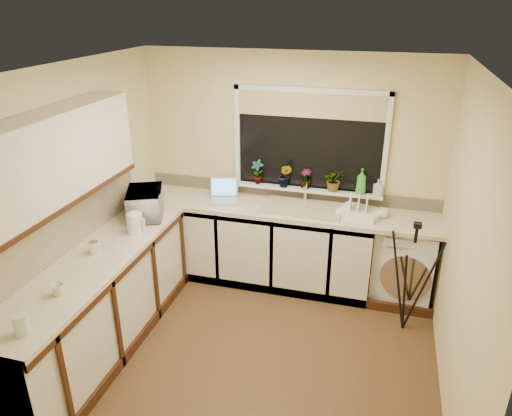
# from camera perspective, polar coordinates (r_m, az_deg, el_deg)

# --- Properties ---
(floor) EXTENTS (3.20, 3.20, 0.00)m
(floor) POSITION_cam_1_polar(r_m,az_deg,el_deg) (4.53, -0.45, -16.41)
(floor) COLOR brown
(floor) RESTS_ON ground
(ceiling) EXTENTS (3.20, 3.20, 0.00)m
(ceiling) POSITION_cam_1_polar(r_m,az_deg,el_deg) (3.49, -0.58, 16.04)
(ceiling) COLOR white
(ceiling) RESTS_ON ground
(wall_back) EXTENTS (3.20, 0.00, 3.20)m
(wall_back) POSITION_cam_1_polar(r_m,az_deg,el_deg) (5.20, 4.03, 4.67)
(wall_back) COLOR beige
(wall_back) RESTS_ON ground
(wall_front) EXTENTS (3.20, 0.00, 3.20)m
(wall_front) POSITION_cam_1_polar(r_m,az_deg,el_deg) (2.67, -9.71, -16.05)
(wall_front) COLOR beige
(wall_front) RESTS_ON ground
(wall_left) EXTENTS (0.00, 3.00, 3.00)m
(wall_left) POSITION_cam_1_polar(r_m,az_deg,el_deg) (4.52, -20.40, 0.18)
(wall_left) COLOR beige
(wall_left) RESTS_ON ground
(wall_right) EXTENTS (0.00, 3.00, 3.00)m
(wall_right) POSITION_cam_1_polar(r_m,az_deg,el_deg) (3.79, 23.56, -4.95)
(wall_right) COLOR beige
(wall_right) RESTS_ON ground
(base_cabinet_back) EXTENTS (2.55, 0.60, 0.86)m
(base_cabinet_back) POSITION_cam_1_polar(r_m,az_deg,el_deg) (5.32, -0.31, -4.16)
(base_cabinet_back) COLOR silver
(base_cabinet_back) RESTS_ON floor
(base_cabinet_left) EXTENTS (0.54, 2.40, 0.86)m
(base_cabinet_left) POSITION_cam_1_polar(r_m,az_deg,el_deg) (4.52, -17.94, -11.00)
(base_cabinet_left) COLOR silver
(base_cabinet_left) RESTS_ON floor
(worktop_back) EXTENTS (3.20, 0.60, 0.04)m
(worktop_back) POSITION_cam_1_polar(r_m,az_deg,el_deg) (5.06, 3.23, -0.09)
(worktop_back) COLOR beige
(worktop_back) RESTS_ON base_cabinet_back
(worktop_left) EXTENTS (0.60, 2.40, 0.04)m
(worktop_left) POSITION_cam_1_polar(r_m,az_deg,el_deg) (4.29, -18.69, -6.02)
(worktop_left) COLOR beige
(worktop_left) RESTS_ON base_cabinet_left
(upper_cabinet) EXTENTS (0.28, 1.90, 0.70)m
(upper_cabinet) POSITION_cam_1_polar(r_m,az_deg,el_deg) (3.91, -23.34, 5.13)
(upper_cabinet) COLOR silver
(upper_cabinet) RESTS_ON wall_left
(splashback_left) EXTENTS (0.02, 2.40, 0.45)m
(splashback_left) POSITION_cam_1_polar(r_m,az_deg,el_deg) (4.34, -22.29, -2.57)
(splashback_left) COLOR beige
(splashback_left) RESTS_ON wall_left
(splashback_back) EXTENTS (3.20, 0.02, 0.14)m
(splashback_back) POSITION_cam_1_polar(r_m,az_deg,el_deg) (5.28, 3.93, 2.01)
(splashback_back) COLOR beige
(splashback_back) RESTS_ON wall_back
(window_glass) EXTENTS (1.50, 0.02, 1.00)m
(window_glass) POSITION_cam_1_polar(r_m,az_deg,el_deg) (5.06, 6.34, 7.89)
(window_glass) COLOR black
(window_glass) RESTS_ON wall_back
(window_blind) EXTENTS (1.50, 0.02, 0.25)m
(window_blind) POSITION_cam_1_polar(r_m,az_deg,el_deg) (4.95, 6.49, 11.99)
(window_blind) COLOR tan
(window_blind) RESTS_ON wall_back
(windowsill) EXTENTS (1.60, 0.14, 0.03)m
(windowsill) POSITION_cam_1_polar(r_m,az_deg,el_deg) (5.17, 5.98, 2.23)
(windowsill) COLOR white
(windowsill) RESTS_ON wall_back
(sink) EXTENTS (0.82, 0.46, 0.03)m
(sink) POSITION_cam_1_polar(r_m,az_deg,el_deg) (5.01, 5.47, 0.01)
(sink) COLOR tan
(sink) RESTS_ON worktop_back
(faucet) EXTENTS (0.03, 0.03, 0.24)m
(faucet) POSITION_cam_1_polar(r_m,az_deg,el_deg) (5.13, 5.88, 1.88)
(faucet) COLOR silver
(faucet) RESTS_ON worktop_back
(washing_machine) EXTENTS (0.66, 0.65, 0.84)m
(washing_machine) POSITION_cam_1_polar(r_m,az_deg,el_deg) (5.23, 17.27, -6.05)
(washing_machine) COLOR white
(washing_machine) RESTS_ON floor
(laptop) EXTENTS (0.36, 0.36, 0.22)m
(laptop) POSITION_cam_1_polar(r_m,az_deg,el_deg) (5.23, -3.82, 1.63)
(laptop) COLOR #AAABB3
(laptop) RESTS_ON worktop_back
(kettle) EXTENTS (0.15, 0.15, 0.19)m
(kettle) POSITION_cam_1_polar(r_m,az_deg,el_deg) (4.59, -14.16, -1.80)
(kettle) COLOR white
(kettle) RESTS_ON worktop_left
(dish_rack) EXTENTS (0.48, 0.41, 0.06)m
(dish_rack) POSITION_cam_1_polar(r_m,az_deg,el_deg) (4.95, 12.21, -0.53)
(dish_rack) COLOR white
(dish_rack) RESTS_ON worktop_back
(tripod) EXTENTS (0.66, 0.66, 1.12)m
(tripod) POSITION_cam_1_polar(r_m,az_deg,el_deg) (4.67, 17.76, -7.91)
(tripod) COLOR black
(tripod) RESTS_ON floor
(glass_jug) EXTENTS (0.10, 0.10, 0.15)m
(glass_jug) POSITION_cam_1_polar(r_m,az_deg,el_deg) (3.55, -26.05, -12.28)
(glass_jug) COLOR silver
(glass_jug) RESTS_ON worktop_left
(steel_jar) EXTENTS (0.08, 0.08, 0.11)m
(steel_jar) POSITION_cam_1_polar(r_m,az_deg,el_deg) (4.34, -18.63, -4.50)
(steel_jar) COLOR silver
(steel_jar) RESTS_ON worktop_left
(microwave) EXTENTS (0.50, 0.58, 0.27)m
(microwave) POSITION_cam_1_polar(r_m,az_deg,el_deg) (4.91, -12.99, 0.55)
(microwave) COLOR white
(microwave) RESTS_ON worktop_left
(plant_a) EXTENTS (0.16, 0.13, 0.27)m
(plant_a) POSITION_cam_1_polar(r_m,az_deg,el_deg) (5.22, 0.16, 4.30)
(plant_a) COLOR #999999
(plant_a) RESTS_ON windowsill
(plant_b) EXTENTS (0.16, 0.14, 0.26)m
(plant_b) POSITION_cam_1_polar(r_m,az_deg,el_deg) (5.12, 3.46, 3.83)
(plant_b) COLOR #999999
(plant_b) RESTS_ON windowsill
(plant_c) EXTENTS (0.15, 0.15, 0.21)m
(plant_c) POSITION_cam_1_polar(r_m,az_deg,el_deg) (5.13, 5.88, 3.49)
(plant_c) COLOR #999999
(plant_c) RESTS_ON windowsill
(plant_d) EXTENTS (0.26, 0.23, 0.24)m
(plant_d) POSITION_cam_1_polar(r_m,az_deg,el_deg) (5.09, 9.27, 3.32)
(plant_d) COLOR #999999
(plant_d) RESTS_ON windowsill
(soap_bottle_green) EXTENTS (0.11, 0.11, 0.27)m
(soap_bottle_green) POSITION_cam_1_polar(r_m,az_deg,el_deg) (5.06, 12.38, 3.10)
(soap_bottle_green) COLOR green
(soap_bottle_green) RESTS_ON windowsill
(soap_bottle_clear) EXTENTS (0.09, 0.09, 0.17)m
(soap_bottle_clear) POSITION_cam_1_polar(r_m,az_deg,el_deg) (5.06, 14.23, 2.35)
(soap_bottle_clear) COLOR #999999
(soap_bottle_clear) RESTS_ON windowsill
(cup_back) EXTENTS (0.11, 0.11, 0.09)m
(cup_back) POSITION_cam_1_polar(r_m,az_deg,el_deg) (4.95, 14.78, -0.61)
(cup_back) COLOR white
(cup_back) RESTS_ON worktop_back
(cup_left) EXTENTS (0.12, 0.12, 0.09)m
(cup_left) POSITION_cam_1_polar(r_m,az_deg,el_deg) (3.87, -22.40, -8.96)
(cup_left) COLOR #EEE1C4
(cup_left) RESTS_ON worktop_left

